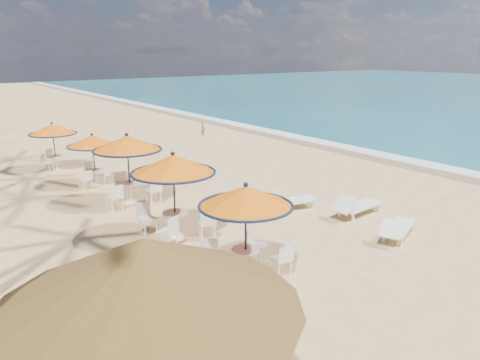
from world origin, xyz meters
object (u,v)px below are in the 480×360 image
object	(u,v)px
station_1	(173,175)
station_4	(52,133)
station_2	(128,152)
lounger_mid	(356,205)
palapa	(145,275)
lounger_far	(287,200)
lounger_near	(397,228)
station_3	(93,147)
station_0	(246,207)

from	to	relation	value
station_1	station_4	size ratio (longest dim) A/B	1.16
station_2	lounger_mid	distance (m)	8.13
station_1	palapa	xyz separation A→B (m)	(-3.90, -6.54, 0.72)
palapa	station_4	bearing A→B (deg)	78.88
station_1	lounger_far	distance (m)	4.55
station_4	lounger_near	distance (m)	15.62
lounger_mid	lounger_far	world-z (taller)	lounger_mid
lounger_far	station_4	bearing A→B (deg)	126.54
station_4	lounger_mid	world-z (taller)	station_4
station_1	station_3	world-z (taller)	station_1
station_0	station_4	bearing A→B (deg)	93.22
station_3	lounger_mid	xyz separation A→B (m)	(5.69, -8.88, -1.21)
station_1	palapa	bearing A→B (deg)	-120.80
station_0	palapa	distance (m)	5.38
lounger_far	palapa	size ratio (longest dim) A/B	0.52
station_0	lounger_far	distance (m)	5.27
station_3	palapa	distance (m)	14.07
station_0	station_4	distance (m)	13.72
station_0	palapa	size ratio (longest dim) A/B	0.59
station_2	lounger_near	bearing A→B (deg)	-57.70
station_4	lounger_near	xyz separation A→B (m)	(5.74, -14.47, -1.36)
station_1	station_2	world-z (taller)	station_1
lounger_mid	lounger_far	xyz separation A→B (m)	(-1.47, 1.83, -0.01)
lounger_far	station_2	bearing A→B (deg)	147.53
lounger_mid	palapa	xyz separation A→B (m)	(-9.65, -4.59, 2.25)
station_1	station_0	bearing A→B (deg)	-85.95
station_3	station_4	bearing A→B (deg)	99.56
palapa	station_0	bearing A→B (deg)	39.13
station_3	lounger_far	world-z (taller)	station_3
station_1	palapa	distance (m)	7.64
station_0	lounger_mid	world-z (taller)	station_0
station_4	lounger_mid	xyz separation A→B (m)	(6.30, -12.46, -1.34)
station_3	station_4	size ratio (longest dim) A/B	0.96
station_2	palapa	distance (m)	11.21
station_2	palapa	world-z (taller)	palapa
station_1	lounger_near	bearing A→B (deg)	-37.30
station_1	lounger_near	distance (m)	6.71
station_2	lounger_near	xyz separation A→B (m)	(4.93, -7.80, -1.54)
lounger_mid	station_4	bearing A→B (deg)	112.39
lounger_far	lounger_near	bearing A→B (deg)	-64.53
station_0	lounger_near	size ratio (longest dim) A/B	1.15
lounger_mid	lounger_far	size ratio (longest dim) A/B	1.01
station_1	station_3	xyz separation A→B (m)	(0.06, 6.93, -0.32)
station_2	station_4	xyz separation A→B (m)	(-0.80, 6.67, -0.18)
station_0	station_1	world-z (taller)	station_1
station_0	lounger_near	world-z (taller)	station_0
lounger_near	lounger_far	size ratio (longest dim) A/B	0.97
lounger_near	lounger_mid	xyz separation A→B (m)	(0.56, 2.01, 0.02)
station_2	station_3	size ratio (longest dim) A/B	1.20
lounger_near	palapa	distance (m)	9.72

